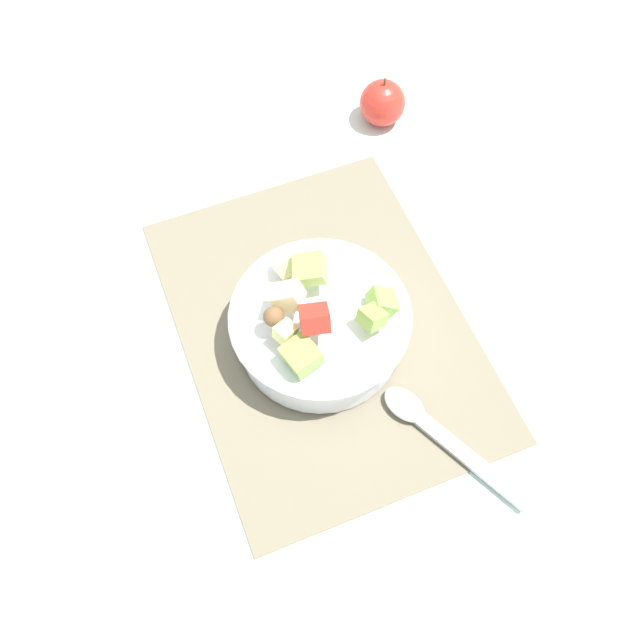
# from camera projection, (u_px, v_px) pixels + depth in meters

# --- Properties ---
(ground_plane) EXTENTS (2.40, 2.40, 0.00)m
(ground_plane) POSITION_uv_depth(u_px,v_px,m) (323.00, 327.00, 0.90)
(ground_plane) COLOR silver
(placemat) EXTENTS (0.48, 0.36, 0.01)m
(placemat) POSITION_uv_depth(u_px,v_px,m) (323.00, 326.00, 0.90)
(placemat) COLOR #756B56
(placemat) RESTS_ON ground_plane
(salad_bowl) EXTENTS (0.22, 0.22, 0.12)m
(salad_bowl) POSITION_uv_depth(u_px,v_px,m) (320.00, 323.00, 0.85)
(salad_bowl) COLOR white
(salad_bowl) RESTS_ON placemat
(serving_spoon) EXTENTS (0.20, 0.11, 0.01)m
(serving_spoon) POSITION_uv_depth(u_px,v_px,m) (431.00, 427.00, 0.82)
(serving_spoon) COLOR #B7B7BC
(serving_spoon) RESTS_ON placemat
(whole_apple) EXTENTS (0.07, 0.07, 0.08)m
(whole_apple) POSITION_uv_depth(u_px,v_px,m) (382.00, 103.00, 1.05)
(whole_apple) COLOR red
(whole_apple) RESTS_ON ground_plane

